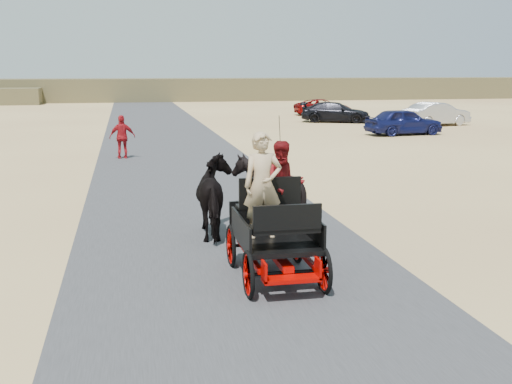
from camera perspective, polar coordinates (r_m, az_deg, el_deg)
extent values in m
plane|color=tan|center=(10.06, -0.21, -9.76)|extent=(140.00, 140.00, 0.00)
cube|color=#38383A|center=(10.06, -0.21, -9.73)|extent=(6.00, 140.00, 0.01)
cube|color=brown|center=(71.29, -10.09, 8.93)|extent=(140.00, 6.00, 2.40)
imported|color=black|center=(13.73, -3.41, -0.44)|extent=(0.91, 2.01, 1.70)
imported|color=black|center=(13.92, 1.08, -0.25)|extent=(1.37, 1.54, 1.70)
imported|color=tan|center=(10.79, 0.59, 0.61)|extent=(0.66, 0.43, 1.80)
imported|color=#660C0F|center=(11.45, 2.47, 0.63)|extent=(0.77, 0.60, 1.58)
imported|color=#A3121A|center=(26.03, -11.79, 4.81)|extent=(1.05, 0.52, 1.73)
imported|color=navy|center=(35.56, 12.99, 6.12)|extent=(4.35, 2.16, 1.42)
imported|color=#B2B2B7|center=(41.66, 15.75, 6.69)|extent=(4.67, 2.73, 1.46)
imported|color=black|center=(43.08, 7.09, 7.05)|extent=(4.93, 3.50, 1.32)
imported|color=maroon|center=(49.49, 5.99, 7.51)|extent=(4.39, 2.05, 1.22)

